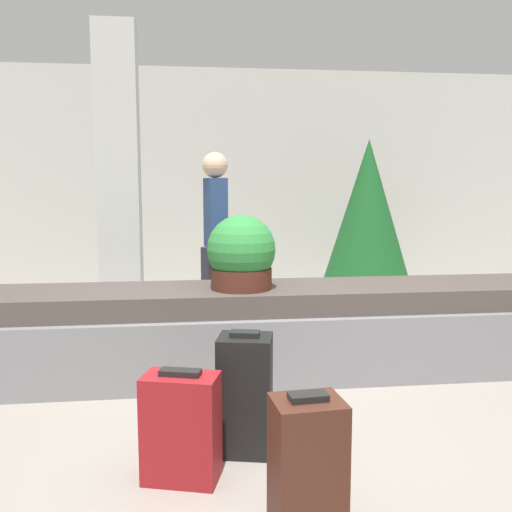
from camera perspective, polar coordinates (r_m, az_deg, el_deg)
The scene contains 10 objects.
ground_plane at distance 3.57m, azimuth 2.75°, elevation -18.23°, with size 18.00×18.00×0.00m, color gray.
back_wall at distance 8.63m, azimuth -3.48°, elevation 7.78°, with size 18.00×0.06×3.20m.
carousel at distance 4.66m, azimuth -0.00°, elevation -7.56°, with size 7.40×0.93×0.71m.
pillar at distance 6.39m, azimuth -13.54°, elevation 7.73°, with size 0.44×0.44×3.20m.
suitcase_0 at distance 3.34m, azimuth -1.10°, elevation -13.64°, with size 0.35×0.32×0.71m.
suitcase_2 at distance 2.68m, azimuth 5.15°, elevation -20.09°, with size 0.33×0.28×0.63m.
suitcase_3 at distance 3.09m, azimuth -7.49°, elevation -16.64°, with size 0.43×0.32×0.59m.
potted_plant_0 at distance 4.46m, azimuth -1.48°, elevation 0.10°, with size 0.54×0.54×0.58m.
traveler_0 at distance 5.81m, azimuth -4.06°, elevation 3.24°, with size 0.31×0.35×1.84m.
decorated_tree at distance 7.48m, azimuth 11.09°, elevation 4.12°, with size 1.17×1.17×2.09m.
Camera 1 is at (-0.56, -3.16, 1.54)m, focal length 40.00 mm.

